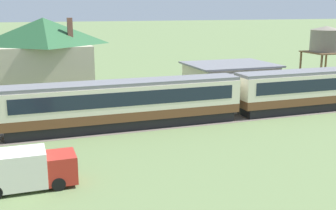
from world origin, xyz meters
TOP-DOWN VIEW (x-y plane):
  - passenger_train at (-13.47, -0.29)m, footprint 86.89×3.00m
  - railway_track at (-12.43, -0.29)m, footprint 157.06×3.60m
  - station_building at (-9.63, 8.85)m, footprint 10.04×9.38m
  - station_house_dark_green_roof at (-30.35, 14.39)m, footprint 10.59×8.78m
  - water_tower at (4.97, 10.15)m, footprint 4.69×4.69m
  - delivery_truck_red at (-33.40, -10.87)m, footprint 5.72×2.22m

SIDE VIEW (x-z plane):
  - railway_track at x=-12.43m, z-range -0.01..0.03m
  - delivery_truck_red at x=-33.40m, z-range 0.04..2.35m
  - station_building at x=-9.63m, z-range 0.03..3.96m
  - passenger_train at x=-13.47m, z-range 0.23..4.41m
  - station_house_dark_green_roof at x=-30.35m, z-range 0.16..9.48m
  - water_tower at x=4.97m, z-range 2.17..10.24m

